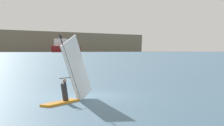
{
  "coord_description": "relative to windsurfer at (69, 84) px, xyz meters",
  "views": [
    {
      "loc": [
        -6.92,
        -20.72,
        2.93
      ],
      "look_at": [
        1.45,
        1.26,
        2.07
      ],
      "focal_mm": 54.04,
      "sensor_mm": 36.0,
      "label": 1
    }
  ],
  "objects": [
    {
      "name": "ground_plane",
      "position": [
        2.37,
        1.95,
        -1.05
      ],
      "size": [
        4000.0,
        4000.0,
        0.0
      ],
      "primitive_type": "plane",
      "color": "#476B84"
    },
    {
      "name": "windsurfer",
      "position": [
        0.0,
        0.0,
        0.0
      ],
      "size": [
        3.66,
        3.07,
        4.1
      ],
      "rotation": [
        0.0,
        0.0,
        3.82
      ],
      "color": "orange",
      "rests_on": "ground_plane"
    },
    {
      "name": "distant_headland",
      "position": [
        382.7,
        1006.62,
        23.79
      ],
      "size": [
        1078.96,
        552.59,
        49.67
      ],
      "primitive_type": "cube",
      "rotation": [
        0.0,
        0.0,
        0.29
      ],
      "color": "#756B56",
      "rests_on": "ground_plane"
    },
    {
      "name": "cargo_ship",
      "position": [
        163.8,
        689.35,
        7.94
      ],
      "size": [
        105.92,
        196.97,
        31.9
      ],
      "rotation": [
        0.0,
        0.0,
        1.16
      ],
      "color": "maroon",
      "rests_on": "ground_plane"
    }
  ]
}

